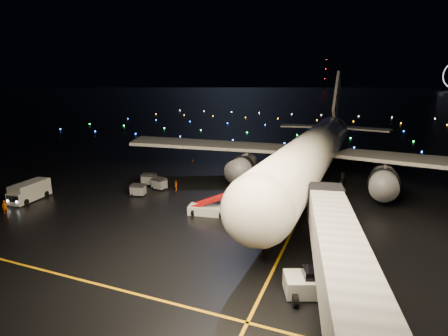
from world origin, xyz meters
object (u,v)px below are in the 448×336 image
at_px(pushback_tug, 314,281).
at_px(belt_loader, 208,201).
at_px(baggage_cart_1, 138,190).
at_px(baggage_cart_2, 149,179).
at_px(crew_a, 5,207).
at_px(service_truck, 30,191).
at_px(airliner, 318,126).
at_px(baggage_cart_0, 159,184).
at_px(crew_c, 176,186).

relative_size(pushback_tug, belt_loader, 0.62).
bearing_deg(baggage_cart_1, baggage_cart_2, 93.98).
xyz_separation_m(crew_a, baggage_cart_2, (9.82, 17.32, 0.04)).
bearing_deg(belt_loader, service_truck, 179.85).
xyz_separation_m(airliner, baggage_cart_2, (-24.50, -11.92, -8.28)).
height_order(service_truck, baggage_cart_2, service_truck).
relative_size(pushback_tug, baggage_cart_0, 2.16).
bearing_deg(service_truck, pushback_tug, -18.52).
distance_m(airliner, crew_a, 45.85).
bearing_deg(service_truck, crew_a, -79.56).
relative_size(airliner, baggage_cart_1, 32.55).
xyz_separation_m(airliner, crew_a, (-34.32, -29.25, -8.33)).
relative_size(service_truck, baggage_cart_0, 3.36).
relative_size(airliner, service_truck, 9.22).
height_order(crew_c, baggage_cart_2, baggage_cart_2).
xyz_separation_m(service_truck, baggage_cart_1, (12.97, 7.04, -0.45)).
distance_m(pushback_tug, baggage_cart_0, 32.23).
relative_size(pushback_tug, baggage_cart_1, 2.27).
xyz_separation_m(pushback_tug, baggage_cart_2, (-28.65, 20.67, -0.17)).
relative_size(crew_a, baggage_cart_0, 0.83).
height_order(crew_a, baggage_cart_1, crew_a).
distance_m(service_truck, crew_c, 20.31).
height_order(airliner, baggage_cart_0, airliner).
xyz_separation_m(crew_a, baggage_cart_0, (12.63, 15.92, 0.03)).
distance_m(belt_loader, baggage_cart_1, 12.95).
height_order(airliner, crew_a, airliner).
bearing_deg(baggage_cart_0, crew_a, -116.35).
distance_m(airliner, pushback_tug, 33.85).
bearing_deg(baggage_cart_0, pushback_tug, -24.63).
bearing_deg(airliner, service_truck, -144.22).
relative_size(crew_a, baggage_cart_2, 0.81).
distance_m(airliner, belt_loader, 23.84).
distance_m(airliner, baggage_cart_1, 29.80).
distance_m(crew_c, baggage_cart_1, 5.73).
height_order(service_truck, crew_a, service_truck).
height_order(belt_loader, crew_c, belt_loader).
relative_size(belt_loader, baggage_cart_1, 3.66).
height_order(baggage_cart_0, baggage_cart_2, baggage_cart_2).
height_order(belt_loader, crew_a, belt_loader).
bearing_deg(baggage_cart_2, airliner, 11.38).
distance_m(belt_loader, crew_a, 25.66).
bearing_deg(crew_c, baggage_cart_0, -96.80).
bearing_deg(crew_c, baggage_cart_1, -57.21).
height_order(crew_a, baggage_cart_0, baggage_cart_0).
bearing_deg(baggage_cart_2, belt_loader, -44.77).
xyz_separation_m(belt_loader, service_truck, (-25.54, -4.01, -0.47)).
xyz_separation_m(service_truck, baggage_cart_2, (11.38, 12.25, -0.39)).
bearing_deg(belt_loader, crew_a, -168.31).
xyz_separation_m(service_truck, crew_a, (1.56, -5.08, -0.43)).
bearing_deg(airliner, baggage_cart_2, -152.23).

